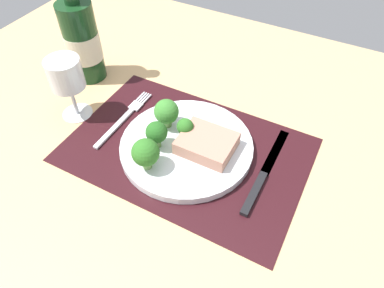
% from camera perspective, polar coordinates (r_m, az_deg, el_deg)
% --- Properties ---
extents(ground_plane, '(1.40, 1.10, 0.03)m').
position_cam_1_polar(ground_plane, '(0.71, -0.87, -1.77)').
color(ground_plane, tan).
extents(placemat, '(0.47, 0.31, 0.00)m').
position_cam_1_polar(placemat, '(0.70, -0.89, -0.89)').
color(placemat, black).
rests_on(placemat, ground_plane).
extents(plate, '(0.26, 0.26, 0.02)m').
position_cam_1_polar(plate, '(0.69, -0.90, -0.36)').
color(plate, silver).
rests_on(plate, placemat).
extents(steak, '(0.10, 0.09, 0.03)m').
position_cam_1_polar(steak, '(0.67, 2.40, 0.10)').
color(steak, tan).
rests_on(steak, plate).
extents(broccoli_back_left, '(0.05, 0.05, 0.06)m').
position_cam_1_polar(broccoli_back_left, '(0.62, -7.53, -1.43)').
color(broccoli_back_left, '#6B994C').
rests_on(broccoli_back_left, plate).
extents(broccoli_center, '(0.03, 0.03, 0.04)m').
position_cam_1_polar(broccoli_center, '(0.68, -1.14, 2.71)').
color(broccoli_center, '#6B994C').
rests_on(broccoli_center, plate).
extents(broccoli_front_edge, '(0.05, 0.05, 0.06)m').
position_cam_1_polar(broccoli_front_edge, '(0.70, -4.16, 5.19)').
color(broccoli_front_edge, '#5B8942').
rests_on(broccoli_front_edge, plate).
extents(broccoli_near_steak, '(0.04, 0.04, 0.06)m').
position_cam_1_polar(broccoli_near_steak, '(0.66, -5.75, 1.83)').
color(broccoli_near_steak, '#5B8942').
rests_on(broccoli_near_steak, plate).
extents(fork, '(0.02, 0.19, 0.01)m').
position_cam_1_polar(fork, '(0.77, -10.92, 4.19)').
color(fork, silver).
rests_on(fork, placemat).
extents(knife, '(0.02, 0.23, 0.01)m').
position_cam_1_polar(knife, '(0.66, 11.38, -5.06)').
color(knife, black).
rests_on(knife, placemat).
extents(wine_bottle, '(0.08, 0.08, 0.28)m').
position_cam_1_polar(wine_bottle, '(0.87, -17.41, 15.75)').
color(wine_bottle, '#143819').
rests_on(wine_bottle, ground_plane).
extents(wine_glass, '(0.07, 0.07, 0.14)m').
position_cam_1_polar(wine_glass, '(0.76, -19.68, 10.12)').
color(wine_glass, silver).
rests_on(wine_glass, ground_plane).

